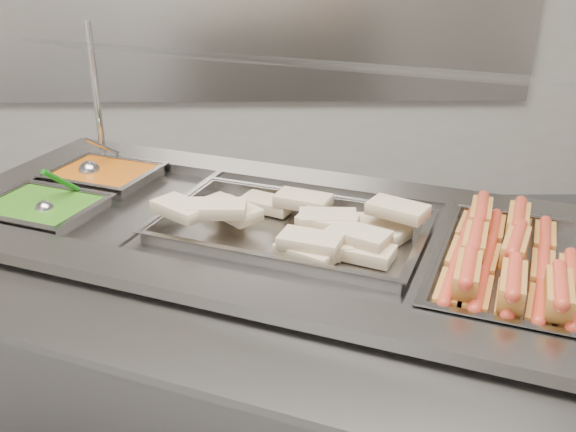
{
  "coord_description": "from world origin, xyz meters",
  "views": [
    {
      "loc": [
        0.11,
        -1.09,
        1.5
      ],
      "look_at": [
        0.13,
        0.33,
        0.85
      ],
      "focal_mm": 40.0,
      "sensor_mm": 36.0,
      "label": 1
    }
  ],
  "objects_px": {
    "ladle": "(90,170)",
    "serving_spoon": "(48,205)",
    "sneeze_guard": "(300,69)",
    "pan_hotdogs": "(512,277)",
    "steam_counter": "(272,358)",
    "pan_wraps": "(291,233)"
  },
  "relations": [
    {
      "from": "pan_hotdogs",
      "to": "serving_spoon",
      "type": "height_order",
      "value": "serving_spoon"
    },
    {
      "from": "sneeze_guard",
      "to": "serving_spoon",
      "type": "xyz_separation_m",
      "value": [
        -0.66,
        -0.1,
        -0.33
      ]
    },
    {
      "from": "sneeze_guard",
      "to": "pan_hotdogs",
      "type": "distance_m",
      "value": 0.72
    },
    {
      "from": "pan_hotdogs",
      "to": "ladle",
      "type": "xyz_separation_m",
      "value": [
        -1.07,
        0.57,
        0.05
      ]
    },
    {
      "from": "steam_counter",
      "to": "pan_hotdogs",
      "type": "xyz_separation_m",
      "value": [
        0.53,
        -0.22,
        0.38
      ]
    },
    {
      "from": "sneeze_guard",
      "to": "ladle",
      "type": "distance_m",
      "value": 0.72
    },
    {
      "from": "pan_wraps",
      "to": "ladle",
      "type": "bearing_deg",
      "value": 147.61
    },
    {
      "from": "steam_counter",
      "to": "pan_wraps",
      "type": "xyz_separation_m",
      "value": [
        0.05,
        -0.02,
        0.39
      ]
    },
    {
      "from": "steam_counter",
      "to": "pan_hotdogs",
      "type": "distance_m",
      "value": 0.69
    },
    {
      "from": "sneeze_guard",
      "to": "ladle",
      "type": "xyz_separation_m",
      "value": [
        -0.62,
        0.17,
        -0.33
      ]
    },
    {
      "from": "steam_counter",
      "to": "pan_hotdogs",
      "type": "bearing_deg",
      "value": -22.45
    },
    {
      "from": "serving_spoon",
      "to": "steam_counter",
      "type": "bearing_deg",
      "value": -8.75
    },
    {
      "from": "pan_hotdogs",
      "to": "pan_wraps",
      "type": "distance_m",
      "value": 0.52
    },
    {
      "from": "sneeze_guard",
      "to": "pan_wraps",
      "type": "height_order",
      "value": "sneeze_guard"
    },
    {
      "from": "serving_spoon",
      "to": "pan_hotdogs",
      "type": "bearing_deg",
      "value": -15.56
    },
    {
      "from": "sneeze_guard",
      "to": "steam_counter",
      "type": "bearing_deg",
      "value": -112.45
    },
    {
      "from": "steam_counter",
      "to": "ladle",
      "type": "bearing_deg",
      "value": 146.76
    },
    {
      "from": "sneeze_guard",
      "to": "ladle",
      "type": "relative_size",
      "value": 8.85
    },
    {
      "from": "sneeze_guard",
      "to": "ladle",
      "type": "bearing_deg",
      "value": 164.87
    },
    {
      "from": "ladle",
      "to": "serving_spoon",
      "type": "height_order",
      "value": "ladle"
    },
    {
      "from": "sneeze_guard",
      "to": "pan_wraps",
      "type": "bearing_deg",
      "value": -97.1
    },
    {
      "from": "sneeze_guard",
      "to": "serving_spoon",
      "type": "bearing_deg",
      "value": -171.52
    }
  ]
}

